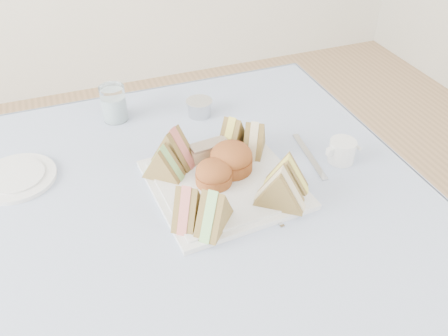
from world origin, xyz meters
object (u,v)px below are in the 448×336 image
object	(u,v)px
creamer_jug	(342,151)
serving_plate	(224,184)
table	(196,314)
water_glass	(114,103)

from	to	relation	value
creamer_jug	serving_plate	bearing A→B (deg)	170.06
table	serving_plate	distance (m)	0.39
water_glass	creamer_jug	size ratio (longest dim) A/B	1.54
serving_plate	creamer_jug	world-z (taller)	creamer_jug
water_glass	creamer_jug	bearing A→B (deg)	-38.67
serving_plate	water_glass	world-z (taller)	water_glass
water_glass	creamer_jug	world-z (taller)	water_glass
table	creamer_jug	distance (m)	0.55
serving_plate	creamer_jug	distance (m)	0.28
creamer_jug	water_glass	bearing A→B (deg)	133.16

